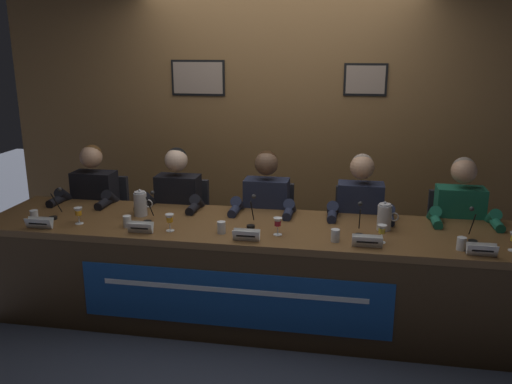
{
  "coord_description": "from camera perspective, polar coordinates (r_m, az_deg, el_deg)",
  "views": [
    {
      "loc": [
        0.65,
        -3.65,
        2.02
      ],
      "look_at": [
        0.0,
        0.0,
        1.0
      ],
      "focal_mm": 37.4,
      "sensor_mm": 36.0,
      "label": 1
    }
  ],
  "objects": [
    {
      "name": "panelist_right",
      "position": [
        4.27,
        11.02,
        -2.89
      ],
      "size": [
        0.51,
        0.48,
        1.21
      ],
      "color": "black",
      "rests_on": "ground_plane"
    },
    {
      "name": "microphone_right",
      "position": [
        3.76,
        11.01,
        -3.45
      ],
      "size": [
        0.06,
        0.17,
        0.22
      ],
      "color": "black",
      "rests_on": "conference_table"
    },
    {
      "name": "panelist_left",
      "position": [
        4.49,
        -8.58,
        -1.85
      ],
      "size": [
        0.51,
        0.48,
        1.21
      ],
      "color": "black",
      "rests_on": "ground_plane"
    },
    {
      "name": "juice_glass_left",
      "position": [
        3.81,
        -9.22,
        -2.9
      ],
      "size": [
        0.06,
        0.06,
        0.12
      ],
      "color": "white",
      "rests_on": "conference_table"
    },
    {
      "name": "juice_glass_center",
      "position": [
        3.69,
        2.34,
        -3.34
      ],
      "size": [
        0.06,
        0.06,
        0.12
      ],
      "color": "white",
      "rests_on": "conference_table"
    },
    {
      "name": "ground_plane",
      "position": [
        4.22,
        -0.0,
        -13.21
      ],
      "size": [
        12.0,
        12.0,
        0.0
      ],
      "primitive_type": "plane",
      "color": "#383D4C"
    },
    {
      "name": "conference_table",
      "position": [
        3.88,
        -0.34,
        -7.21
      ],
      "size": [
        4.07,
        0.87,
        0.75
      ],
      "color": "brown",
      "rests_on": "ground_plane"
    },
    {
      "name": "juice_glass_right",
      "position": [
        3.64,
        13.31,
        -4.02
      ],
      "size": [
        0.06,
        0.06,
        0.12
      ],
      "color": "white",
      "rests_on": "conference_table"
    },
    {
      "name": "microphone_far_right",
      "position": [
        3.86,
        22.14,
        -3.83
      ],
      "size": [
        0.06,
        0.17,
        0.22
      ],
      "color": "black",
      "rests_on": "conference_table"
    },
    {
      "name": "microphone_center",
      "position": [
        3.87,
        -0.46,
        -2.61
      ],
      "size": [
        0.06,
        0.17,
        0.22
      ],
      "color": "black",
      "rests_on": "conference_table"
    },
    {
      "name": "panelist_center",
      "position": [
        4.32,
        0.97,
        -2.39
      ],
      "size": [
        0.51,
        0.48,
        1.21
      ],
      "color": "black",
      "rests_on": "ground_plane"
    },
    {
      "name": "microphone_far_left",
      "position": [
        4.34,
        -20.66,
        -1.62
      ],
      "size": [
        0.06,
        0.17,
        0.22
      ],
      "color": "black",
      "rests_on": "conference_table"
    },
    {
      "name": "panelist_far_left",
      "position": [
        4.78,
        -17.18,
        -1.32
      ],
      "size": [
        0.51,
        0.48,
        1.21
      ],
      "color": "black",
      "rests_on": "ground_plane"
    },
    {
      "name": "water_cup_far_left",
      "position": [
        4.31,
        -22.64,
        -2.42
      ],
      "size": [
        0.06,
        0.06,
        0.08
      ],
      "color": "silver",
      "rests_on": "conference_table"
    },
    {
      "name": "water_cup_left",
      "position": [
        3.97,
        -13.6,
        -3.15
      ],
      "size": [
        0.06,
        0.06,
        0.08
      ],
      "color": "silver",
      "rests_on": "conference_table"
    },
    {
      "name": "juice_glass_far_left",
      "position": [
        4.12,
        -18.47,
        -2.11
      ],
      "size": [
        0.06,
        0.06,
        0.12
      ],
      "color": "white",
      "rests_on": "conference_table"
    },
    {
      "name": "chair_right",
      "position": [
        4.55,
        10.82,
        -5.41
      ],
      "size": [
        0.44,
        0.44,
        0.88
      ],
      "color": "black",
      "rests_on": "ground_plane"
    },
    {
      "name": "nameplate_far_right",
      "position": [
        3.62,
        23.03,
        -5.72
      ],
      "size": [
        0.18,
        0.06,
        0.08
      ],
      "color": "white",
      "rests_on": "conference_table"
    },
    {
      "name": "nameplate_right",
      "position": [
        3.55,
        11.82,
        -5.19
      ],
      "size": [
        0.2,
        0.06,
        0.08
      ],
      "color": "white",
      "rests_on": "conference_table"
    },
    {
      "name": "nameplate_far_left",
      "position": [
        4.13,
        -22.18,
        -3.09
      ],
      "size": [
        0.2,
        0.06,
        0.08
      ],
      "color": "white",
      "rests_on": "conference_table"
    },
    {
      "name": "water_cup_center",
      "position": [
        3.74,
        -3.73,
        -3.87
      ],
      "size": [
        0.06,
        0.06,
        0.08
      ],
      "color": "silver",
      "rests_on": "conference_table"
    },
    {
      "name": "microphone_left",
      "position": [
        4.04,
        -11.36,
        -2.11
      ],
      "size": [
        0.06,
        0.17,
        0.22
      ],
      "color": "black",
      "rests_on": "conference_table"
    },
    {
      "name": "nameplate_center",
      "position": [
        3.59,
        -1.06,
        -4.65
      ],
      "size": [
        0.18,
        0.06,
        0.08
      ],
      "color": "white",
      "rests_on": "conference_table"
    },
    {
      "name": "panelist_far_right",
      "position": [
        4.36,
        20.99,
        -3.29
      ],
      "size": [
        0.51,
        0.48,
        1.21
      ],
      "color": "black",
      "rests_on": "ground_plane"
    },
    {
      "name": "chair_left",
      "position": [
        4.76,
        -7.69,
        -4.33
      ],
      "size": [
        0.44,
        0.44,
        0.88
      ],
      "color": "black",
      "rests_on": "ground_plane"
    },
    {
      "name": "water_cup_far_right",
      "position": [
        3.68,
        21.11,
        -5.24
      ],
      "size": [
        0.06,
        0.06,
        0.08
      ],
      "color": "silver",
      "rests_on": "conference_table"
    },
    {
      "name": "water_pitcher_right_side",
      "position": [
        3.89,
        13.59,
        -2.61
      ],
      "size": [
        0.15,
        0.1,
        0.21
      ],
      "color": "silver",
      "rests_on": "conference_table"
    },
    {
      "name": "nameplate_left",
      "position": [
        3.82,
        -12.27,
        -3.74
      ],
      "size": [
        0.18,
        0.06,
        0.08
      ],
      "color": "white",
      "rests_on": "conference_table"
    },
    {
      "name": "chair_center",
      "position": [
        4.59,
        1.34,
        -4.92
      ],
      "size": [
        0.44,
        0.44,
        0.88
      ],
      "color": "black",
      "rests_on": "ground_plane"
    },
    {
      "name": "wall_back_panelled",
      "position": [
        5.03,
        2.57,
        7.17
      ],
      "size": [
        5.27,
        0.14,
        2.6
      ],
      "color": "brown",
      "rests_on": "ground_plane"
    },
    {
      "name": "chair_far_left",
      "position": [
        5.03,
        -15.92,
        -3.7
      ],
      "size": [
        0.44,
        0.44,
        0.88
      ],
      "color": "black",
      "rests_on": "ground_plane"
    },
    {
      "name": "water_cup_right",
      "position": [
        3.62,
        8.48,
        -4.68
      ],
      "size": [
        0.06,
        0.06,
        0.08
      ],
      "color": "silver",
      "rests_on": "conference_table"
    },
    {
      "name": "chair_far_right",
      "position": [
        4.63,
        20.23,
        -5.75
      ],
      "size": [
        0.44,
        0.44,
        0.88
      ],
      "color": "black",
      "rests_on": "ground_plane"
    },
    {
      "name": "water_pitcher_left_side",
      "position": [
        4.19,
        -12.25,
        -1.23
      ],
      "size": [
        0.15,
        0.1,
        0.21
      ],
      "color": "silver",
      "rests_on": "conference_table"
    }
  ]
}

